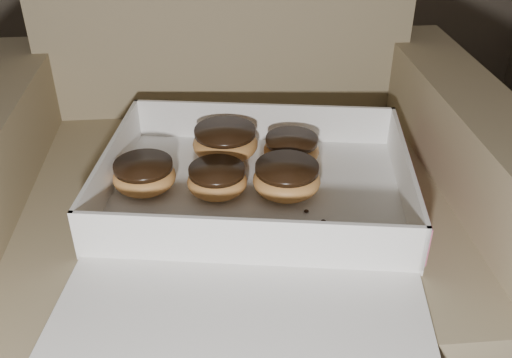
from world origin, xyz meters
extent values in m
cube|color=#8B7E58|center=(0.91, 1.05, 0.20)|extent=(0.67, 0.67, 0.39)
cube|color=#8B7E58|center=(0.55, 1.05, 0.26)|extent=(0.11, 0.67, 0.52)
cube|color=#8B7E58|center=(1.28, 1.05, 0.26)|extent=(0.11, 0.67, 0.52)
cube|color=white|center=(0.94, 1.02, 0.40)|extent=(0.48, 0.39, 0.01)
cube|color=white|center=(0.97, 1.18, 0.43)|extent=(0.43, 0.08, 0.07)
cube|color=white|center=(0.92, 0.86, 0.43)|extent=(0.43, 0.08, 0.07)
cube|color=white|center=(0.73, 1.05, 0.43)|extent=(0.06, 0.32, 0.07)
cube|color=white|center=(1.16, 0.98, 0.43)|extent=(0.06, 0.32, 0.07)
cube|color=#C14D71|center=(1.16, 0.98, 0.43)|extent=(0.05, 0.32, 0.06)
cube|color=white|center=(0.90, 0.77, 0.40)|extent=(0.45, 0.25, 0.01)
ellipsoid|color=#E3A54F|center=(1.01, 1.10, 0.42)|extent=(0.09, 0.09, 0.04)
cylinder|color=black|center=(1.01, 1.10, 0.44)|extent=(0.08, 0.08, 0.01)
ellipsoid|color=#E3A54F|center=(0.78, 1.04, 0.42)|extent=(0.09, 0.09, 0.04)
cylinder|color=black|center=(0.78, 1.04, 0.44)|extent=(0.09, 0.09, 0.01)
ellipsoid|color=#E3A54F|center=(0.99, 1.01, 0.42)|extent=(0.10, 0.10, 0.05)
cylinder|color=black|center=(0.99, 1.01, 0.45)|extent=(0.09, 0.09, 0.01)
ellipsoid|color=#E3A54F|center=(0.90, 1.12, 0.43)|extent=(0.11, 0.11, 0.05)
cylinder|color=black|center=(0.90, 1.12, 0.45)|extent=(0.10, 0.10, 0.01)
ellipsoid|color=#E3A54F|center=(0.89, 1.02, 0.42)|extent=(0.09, 0.09, 0.04)
cylinder|color=black|center=(0.89, 1.02, 0.44)|extent=(0.08, 0.08, 0.01)
ellipsoid|color=black|center=(1.10, 0.85, 0.40)|extent=(0.01, 0.01, 0.00)
ellipsoid|color=black|center=(0.78, 1.03, 0.40)|extent=(0.01, 0.01, 0.00)
ellipsoid|color=black|center=(0.77, 0.95, 0.40)|extent=(0.01, 0.01, 0.00)
ellipsoid|color=black|center=(1.03, 0.93, 0.40)|extent=(0.01, 0.01, 0.00)
ellipsoid|color=black|center=(1.01, 0.96, 0.40)|extent=(0.01, 0.01, 0.00)
camera|label=1|loc=(0.88, 0.31, 0.87)|focal=40.00mm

